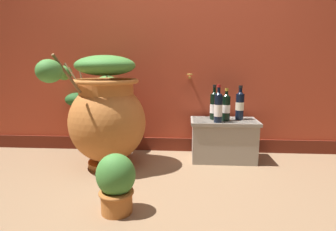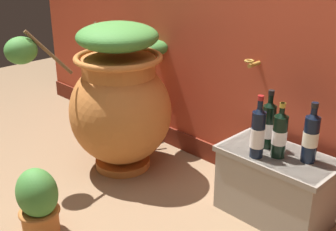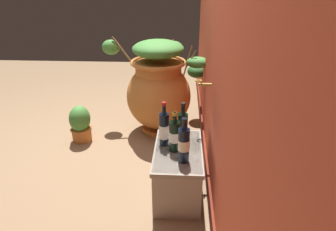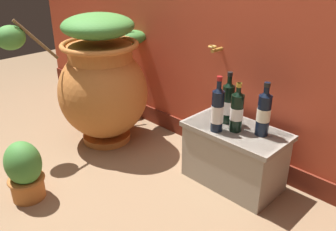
# 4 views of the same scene
# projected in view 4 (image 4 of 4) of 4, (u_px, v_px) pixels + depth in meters

# --- Properties ---
(ground_plane) EXTENTS (7.00, 7.00, 0.00)m
(ground_plane) POSITION_uv_depth(u_px,v_px,m) (81.00, 215.00, 1.97)
(ground_plane) COLOR #896B4C
(terracotta_urn) EXTENTS (0.87, 1.12, 0.97)m
(terracotta_urn) POSITION_uv_depth(u_px,v_px,m) (102.00, 80.00, 2.59)
(terracotta_urn) COLOR #C17033
(terracotta_urn) RESTS_ON ground_plane
(stone_ledge) EXTENTS (0.61, 0.34, 0.38)m
(stone_ledge) POSITION_uv_depth(u_px,v_px,m) (234.00, 154.00, 2.17)
(stone_ledge) COLOR #9E9384
(stone_ledge) RESTS_ON ground_plane
(wine_bottle_left) EXTENTS (0.08, 0.08, 0.30)m
(wine_bottle_left) POSITION_uv_depth(u_px,v_px,m) (237.00, 110.00, 2.02)
(wine_bottle_left) COLOR black
(wine_bottle_left) RESTS_ON stone_ledge
(wine_bottle_middle) EXTENTS (0.07, 0.07, 0.32)m
(wine_bottle_middle) POSITION_uv_depth(u_px,v_px,m) (228.00, 102.00, 2.12)
(wine_bottle_middle) COLOR black
(wine_bottle_middle) RESTS_ON stone_ledge
(wine_bottle_right) EXTENTS (0.07, 0.07, 0.33)m
(wine_bottle_right) POSITION_uv_depth(u_px,v_px,m) (218.00, 109.00, 2.01)
(wine_bottle_right) COLOR black
(wine_bottle_right) RESTS_ON stone_ledge
(wine_bottle_back) EXTENTS (0.08, 0.08, 0.32)m
(wine_bottle_back) POSITION_uv_depth(u_px,v_px,m) (264.00, 112.00, 1.97)
(wine_bottle_back) COLOR black
(wine_bottle_back) RESTS_ON stone_ledge
(potted_shrub) EXTENTS (0.24, 0.21, 0.37)m
(potted_shrub) POSITION_uv_depth(u_px,v_px,m) (24.00, 171.00, 2.04)
(potted_shrub) COLOR #C17033
(potted_shrub) RESTS_ON ground_plane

